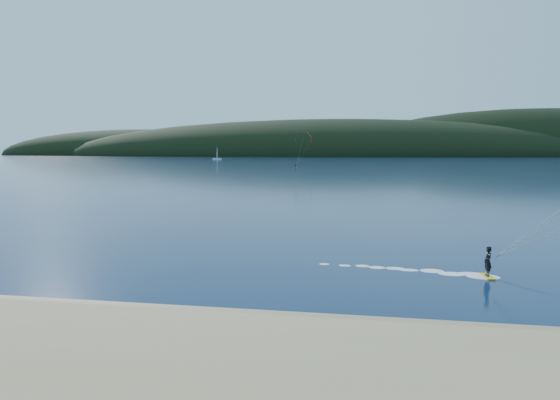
% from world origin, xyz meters
% --- Properties ---
extents(ground, '(1800.00, 1800.00, 0.00)m').
position_xyz_m(ground, '(0.00, 0.00, 0.00)').
color(ground, '#081C3C').
rests_on(ground, ground).
extents(wet_sand, '(220.00, 2.50, 0.10)m').
position_xyz_m(wet_sand, '(0.00, 4.50, 0.05)').
color(wet_sand, '#947D56').
rests_on(wet_sand, ground).
extents(headland, '(1200.00, 310.00, 140.00)m').
position_xyz_m(headland, '(0.63, 745.28, 0.00)').
color(headland, black).
rests_on(headland, ground).
extents(kitesurfer_far, '(8.39, 4.71, 14.95)m').
position_xyz_m(kitesurfer_far, '(-18.97, 201.70, 12.44)').
color(kitesurfer_far, yellow).
rests_on(kitesurfer_far, ground).
extents(sailboat, '(8.22, 5.14, 11.46)m').
position_xyz_m(sailboat, '(-121.37, 401.81, 0.85)').
color(sailboat, white).
rests_on(sailboat, ground).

